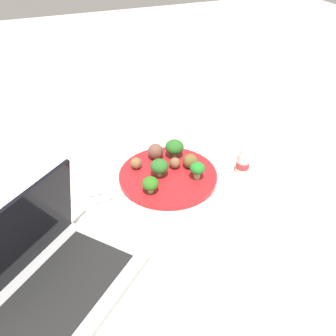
% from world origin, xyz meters
% --- Properties ---
extents(ground_plane, '(4.00, 4.00, 0.00)m').
position_xyz_m(ground_plane, '(0.00, 0.00, 0.00)').
color(ground_plane, silver).
extents(plate, '(0.28, 0.28, 0.02)m').
position_xyz_m(plate, '(0.00, 0.00, 0.01)').
color(plate, red).
rests_on(plate, ground_plane).
extents(broccoli_floret_center, '(0.05, 0.05, 0.05)m').
position_xyz_m(broccoli_floret_center, '(-0.03, 0.00, 0.05)').
color(broccoli_floret_center, '#A2CC81').
rests_on(broccoli_floret_center, plate).
extents(broccoli_floret_back_right, '(0.06, 0.06, 0.06)m').
position_xyz_m(broccoli_floret_back_right, '(0.05, 0.07, 0.05)').
color(broccoli_floret_back_right, '#A4C082').
rests_on(broccoli_floret_back_right, plate).
extents(broccoli_floret_mid_right, '(0.04, 0.04, 0.05)m').
position_xyz_m(broccoli_floret_mid_right, '(0.07, -0.05, 0.05)').
color(broccoli_floret_mid_right, '#A0BE75').
rests_on(broccoli_floret_mid_right, plate).
extents(broccoli_floret_far_rim, '(0.04, 0.04, 0.05)m').
position_xyz_m(broccoli_floret_far_rim, '(-0.07, -0.06, 0.04)').
color(broccoli_floret_far_rim, '#8DCF6A').
rests_on(broccoli_floret_far_rim, plate).
extents(meatball_front_right, '(0.03, 0.03, 0.03)m').
position_xyz_m(meatball_front_right, '(-0.07, 0.06, 0.03)').
color(meatball_front_right, brown).
rests_on(meatball_front_right, plate).
extents(meatball_front_left, '(0.03, 0.03, 0.03)m').
position_xyz_m(meatball_front_left, '(0.03, 0.02, 0.03)').
color(meatball_front_left, brown).
rests_on(meatball_front_left, plate).
extents(meatball_back_right, '(0.04, 0.04, 0.04)m').
position_xyz_m(meatball_back_right, '(0.07, 0.01, 0.04)').
color(meatball_back_right, brown).
rests_on(meatball_back_right, plate).
extents(meatball_near_rim, '(0.05, 0.05, 0.05)m').
position_xyz_m(meatball_near_rim, '(-0.01, 0.09, 0.04)').
color(meatball_near_rim, brown).
rests_on(meatball_near_rim, plate).
extents(napkin, '(0.18, 0.14, 0.01)m').
position_xyz_m(napkin, '(-0.24, -0.01, 0.00)').
color(napkin, white).
rests_on(napkin, ground_plane).
extents(fork, '(0.12, 0.02, 0.01)m').
position_xyz_m(fork, '(-0.24, 0.00, 0.01)').
color(fork, silver).
rests_on(fork, napkin).
extents(knife, '(0.15, 0.02, 0.01)m').
position_xyz_m(knife, '(-0.24, -0.03, 0.01)').
color(knife, white).
rests_on(knife, napkin).
extents(yogurt_bottle, '(0.04, 0.04, 0.08)m').
position_xyz_m(yogurt_bottle, '(0.21, -0.06, 0.04)').
color(yogurt_bottle, white).
rests_on(yogurt_bottle, ground_plane).
extents(laptop, '(0.39, 0.38, 0.21)m').
position_xyz_m(laptop, '(-0.36, -0.26, 0.04)').
color(laptop, '#B3B3B3').
rests_on(laptop, ground_plane).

